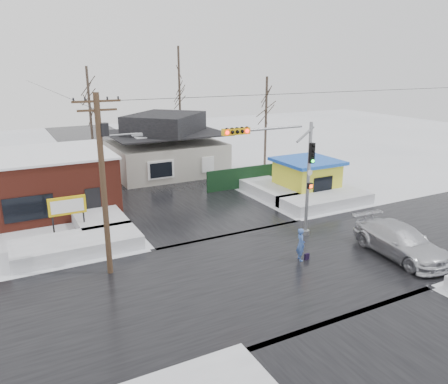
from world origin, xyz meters
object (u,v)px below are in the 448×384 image
utility_pole (104,175)px  kiosk (307,177)px  pedestrian (301,245)px  car (400,241)px  traffic_signal (288,166)px  marquee_sign (67,207)px

utility_pole → kiosk: (17.43, 6.49, -3.65)m
kiosk → pedestrian: size_ratio=2.54×
kiosk → utility_pole: bearing=-159.6°
kiosk → car: size_ratio=0.78×
traffic_signal → pedestrian: (-0.96, -2.76, -3.64)m
car → utility_pole: bearing=164.8°
utility_pole → car: (14.59, -5.40, -4.26)m
traffic_signal → pedestrian: traffic_signal is taller
kiosk → car: 12.24m
kiosk → car: kiosk is taller
car → marquee_sign: bearing=149.1°
traffic_signal → pedestrian: 4.67m
traffic_signal → car: traffic_signal is taller
traffic_signal → kiosk: bearing=44.8°
utility_pole → pedestrian: bearing=-19.3°
kiosk → traffic_signal: bearing=-135.2°
utility_pole → marquee_sign: utility_pole is taller
pedestrian → car: bearing=-96.0°
kiosk → pedestrian: 12.67m
marquee_sign → pedestrian: 14.04m
marquee_sign → car: 19.40m
traffic_signal → car: bearing=-49.0°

